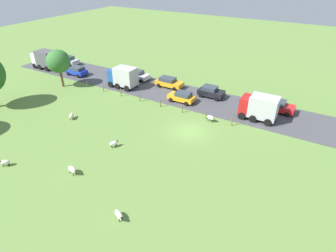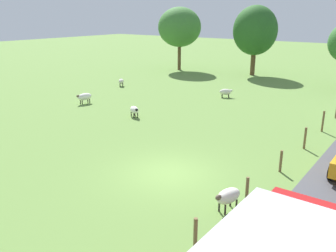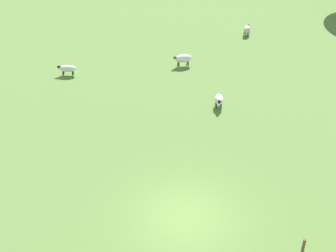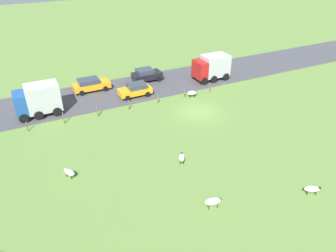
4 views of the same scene
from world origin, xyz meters
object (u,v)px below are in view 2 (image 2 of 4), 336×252
(sheep_3, at_px, (85,97))
(sheep_4, at_px, (134,110))
(tree_1, at_px, (255,31))
(tree_2, at_px, (180,27))
(sheep_5, at_px, (226,92))
(sheep_2, at_px, (228,196))
(sheep_0, at_px, (121,81))

(sheep_3, relative_size, sheep_4, 1.23)
(sheep_3, bearing_deg, sheep_4, -5.10)
(tree_1, height_order, tree_2, tree_1)
(sheep_5, bearing_deg, sheep_4, -103.81)
(sheep_2, bearing_deg, sheep_0, 142.70)
(sheep_3, bearing_deg, sheep_0, 110.65)
(sheep_3, relative_size, tree_1, 0.17)
(sheep_2, xyz_separation_m, sheep_4, (-10.84, 7.18, -0.08))
(tree_2, bearing_deg, tree_1, 10.67)
(sheep_2, xyz_separation_m, sheep_3, (-16.49, 7.68, -0.02))
(tree_2, bearing_deg, sheep_3, -77.79)
(tree_1, xyz_separation_m, tree_2, (-9.03, -1.70, 0.22))
(sheep_0, height_order, tree_1, tree_1)
(sheep_0, distance_m, tree_2, 13.02)
(sheep_0, distance_m, sheep_2, 23.98)
(sheep_4, height_order, tree_2, tree_2)
(sheep_5, bearing_deg, tree_2, 139.08)
(sheep_2, xyz_separation_m, tree_2, (-20.58, 26.59, 4.60))
(sheep_4, bearing_deg, sheep_2, -33.51)
(tree_2, bearing_deg, sheep_0, -82.86)
(sheep_0, xyz_separation_m, tree_1, (7.52, 13.76, 4.46))
(sheep_0, distance_m, sheep_5, 10.59)
(sheep_3, distance_m, sheep_5, 11.61)
(sheep_0, height_order, sheep_2, sheep_2)
(sheep_3, bearing_deg, sheep_5, 47.31)
(sheep_4, relative_size, tree_1, 0.14)
(sheep_0, bearing_deg, sheep_2, -37.30)
(sheep_3, distance_m, sheep_4, 5.67)
(sheep_5, height_order, tree_1, tree_1)
(sheep_0, relative_size, sheep_3, 0.74)
(sheep_3, bearing_deg, tree_2, 102.21)
(sheep_3, height_order, sheep_4, sheep_3)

